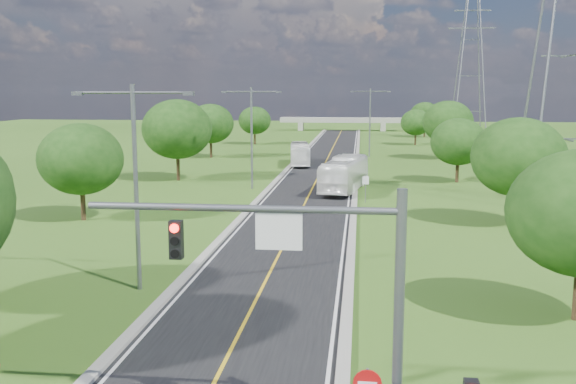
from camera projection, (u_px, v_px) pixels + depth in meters
name	position (u px, v px, depth m)	size (l,w,h in m)	color
ground	(321.00, 171.00, 78.06)	(260.00, 260.00, 0.00)	#315518
road	(324.00, 165.00, 83.94)	(8.00, 150.00, 0.06)	black
curb_left	(292.00, 164.00, 84.40)	(0.50, 150.00, 0.22)	gray
curb_right	(357.00, 165.00, 83.46)	(0.50, 150.00, 0.22)	gray
signal_mast	(319.00, 273.00, 17.02)	(8.54, 0.33, 7.20)	slate
speed_limit_sign	(366.00, 185.00, 55.62)	(0.55, 0.09, 2.40)	slate
overpass	(342.00, 121.00, 156.19)	(30.00, 3.00, 3.20)	gray
streetlight_near_left	(135.00, 170.00, 30.69)	(5.90, 0.25, 10.00)	slate
streetlight_mid_left	(252.00, 129.00, 63.08)	(5.90, 0.25, 10.00)	slate
streetlight_far_right	(370.00, 116.00, 94.12)	(5.90, 0.25, 10.00)	slate
power_tower_near	(570.00, 39.00, 53.79)	(9.00, 6.40, 28.00)	slate
power_tower_far	(470.00, 69.00, 126.94)	(9.00, 6.40, 28.00)	slate
tree_lb	(81.00, 159.00, 47.71)	(6.30, 6.30, 7.33)	black
tree_lc	(177.00, 129.00, 69.05)	(7.56, 7.56, 8.79)	black
tree_ld	(211.00, 124.00, 92.92)	(6.72, 6.72, 7.82)	black
tree_le	(255.00, 120.00, 116.29)	(5.88, 5.88, 6.84)	black
tree_rb	(518.00, 157.00, 46.06)	(6.72, 6.72, 7.82)	black
tree_rc	(458.00, 142.00, 67.86)	(5.88, 5.88, 6.84)	black
tree_rd	(448.00, 122.00, 91.04)	(7.14, 7.14, 8.30)	black
tree_re	(416.00, 123.00, 115.07)	(5.46, 5.46, 6.35)	black
tree_rf	(425.00, 115.00, 134.21)	(6.30, 6.30, 7.33)	black
bus_outbound	(344.00, 174.00, 62.22)	(2.74, 11.71, 3.26)	white
bus_inbound	(300.00, 154.00, 84.08)	(2.38, 10.18, 2.84)	white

